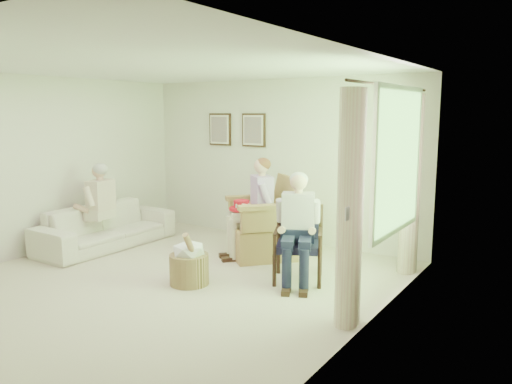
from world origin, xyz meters
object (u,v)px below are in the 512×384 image
sofa (106,226)px  person_wicker (257,201)px  wood_armchair (301,241)px  person_sofa (96,201)px  hatbox (189,262)px  wicker_armchair (263,231)px  person_dark (296,221)px  red_hat (242,206)px

sofa → person_wicker: 2.48m
wood_armchair → person_sofa: (-3.26, -0.48, 0.25)m
person_wicker → hatbox: person_wicker is taller
person_wicker → hatbox: (-0.08, -1.38, -0.57)m
wicker_armchair → person_dark: bearing=3.2°
person_dark → person_sofa: size_ratio=1.03×
person_dark → hatbox: 1.39m
wicker_armchair → person_wicker: bearing=-48.6°
wood_armchair → person_sofa: bearing=163.1°
person_sofa → hatbox: 2.31m
wood_armchair → sofa: size_ratio=0.41×
red_hat → hatbox: bearing=-85.6°
wicker_armchair → hatbox: size_ratio=1.66×
person_sofa → red_hat: bearing=100.3°
wood_armchair → person_wicker: person_wicker is taller
person_wicker → person_dark: size_ratio=1.06×
sofa → person_wicker: (2.29, 0.78, 0.52)m
sofa → red_hat: (2.12, 0.64, 0.44)m
wood_armchair → person_dark: (0.00, -0.15, 0.28)m
wicker_armchair → wood_armchair: (0.96, -0.61, 0.12)m
person_dark → person_sofa: 3.28m
sofa → person_dark: (3.26, 0.17, 0.45)m
red_hat → person_dark: bearing=-22.5°
person_sofa → red_hat: person_sofa is taller
wicker_armchair → person_sofa: 2.57m
sofa → person_wicker: size_ratio=1.55×
wicker_armchair → person_wicker: person_wicker is taller
sofa → hatbox: hatbox is taller
wicker_armchair → wood_armchair: 1.15m
wicker_armchair → person_sofa: person_sofa is taller
sofa → person_sofa: 0.45m
sofa → hatbox: 2.30m
wood_armchair → red_hat: (-1.14, 0.32, 0.26)m
wicker_armchair → person_sofa: bearing=-113.1°
wood_armchair → sofa: wood_armchair is taller
person_wicker → person_dark: 1.14m
wicker_armchair → person_wicker: 0.49m
person_sofa → hatbox: person_sofa is taller
person_sofa → red_hat: (2.12, 0.80, 0.02)m
wicker_armchair → sofa: bearing=-116.5°
sofa → wicker_armchair: bearing=-68.0°
person_wicker → hatbox: size_ratio=2.01×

